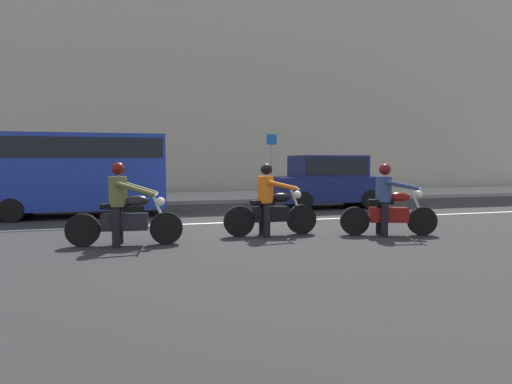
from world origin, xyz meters
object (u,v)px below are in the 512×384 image
Objects in this scene: parked_van_cobalt_blue at (77,169)px; street_sign_post at (272,158)px; motorcycle_with_rider_olive at (124,212)px; parked_hatchback_navy at (327,181)px; motorcycle_with_rider_orange_stripe at (270,206)px; motorcycle_with_rider_denim_blue at (388,206)px.

parked_van_cobalt_blue is 8.36m from street_sign_post.
motorcycle_with_rider_olive is 0.57× the size of parked_hatchback_navy.
motorcycle_with_rider_orange_stripe is 2.57m from motorcycle_with_rider_denim_blue.
motorcycle_with_rider_olive is at bearing 176.55° from motorcycle_with_rider_denim_blue.
street_sign_post is at bearing 30.25° from parked_van_cobalt_blue.
street_sign_post is (2.72, 8.75, 1.09)m from motorcycle_with_rider_orange_stripe.
motorcycle_with_rider_olive reaches higher than motorcycle_with_rider_orange_stripe.
parked_hatchback_navy is 8.02m from parked_van_cobalt_blue.
motorcycle_with_rider_olive is 8.30m from parked_hatchback_navy.
parked_van_cobalt_blue is at bearing -149.75° from street_sign_post.
motorcycle_with_rider_orange_stripe is 6.43m from parked_van_cobalt_blue.
street_sign_post is (5.75, 9.08, 1.08)m from motorcycle_with_rider_olive.
parked_van_cobalt_blue is (-1.46, 4.87, 0.73)m from motorcycle_with_rider_olive.
motorcycle_with_rider_orange_stripe is at bearing -107.28° from street_sign_post.
motorcycle_with_rider_denim_blue is 0.78× the size of street_sign_post.
motorcycle_with_rider_olive is at bearing -73.29° from parked_van_cobalt_blue.
parked_hatchback_navy is (6.54, 5.11, 0.28)m from motorcycle_with_rider_olive.
motorcycle_with_rider_olive is at bearing -142.04° from parked_hatchback_navy.
parked_hatchback_navy is 4.13m from street_sign_post.
parked_van_cobalt_blue is at bearing 143.27° from motorcycle_with_rider_denim_blue.
motorcycle_with_rider_orange_stripe is 0.54× the size of parked_hatchback_navy.
motorcycle_with_rider_denim_blue is at bearing -36.73° from parked_van_cobalt_blue.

